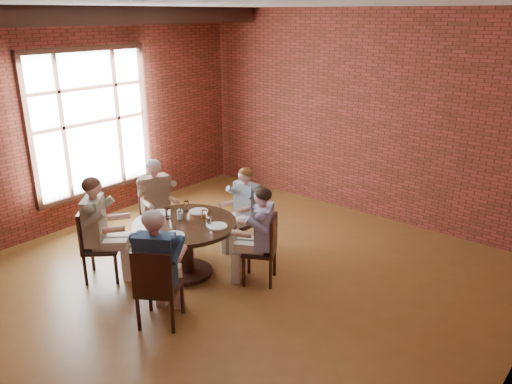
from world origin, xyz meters
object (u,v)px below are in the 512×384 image
Objects in this scene: chair_a at (266,247)px; diner_a at (259,236)px; chair_b at (247,217)px; chair_e at (156,285)px; dining_table at (185,238)px; diner_c at (157,204)px; diner_d at (100,229)px; chair_d at (94,241)px; diner_e at (158,268)px; chair_c at (156,212)px; diner_b at (244,210)px; smartphone at (170,239)px.

diner_a is at bearing -90.00° from chair_a.
chair_b is 2.20m from chair_e.
diner_c is (-0.98, 0.35, 0.13)m from dining_table.
diner_a is 2.05m from diner_d.
dining_table is 1.39× the size of chair_d.
chair_e is at bearing 90.00° from diner_e.
chair_b is at bearing -108.88° from diner_e.
chair_a is 1.02m from chair_b.
diner_c reaches higher than chair_a.
chair_d reaches higher than chair_c.
chair_b is 0.67× the size of diner_c.
diner_c is 2.02m from diner_e.
diner_d is at bearing -110.81° from diner_b.
chair_a is at bearing -66.26° from chair_c.
diner_b is at bearing -37.18° from diner_c.
chair_c is at bearing 153.84° from smartphone.
chair_e is at bearing -110.52° from diner_c.
diner_a is at bearing -31.68° from diner_b.
chair_c is 1.57m from smartphone.
diner_b is 0.90× the size of diner_d.
chair_c is 0.97× the size of chair_d.
diner_d is 1.45m from chair_e.
chair_a is 0.71× the size of diner_a.
smartphone is at bearing -62.15° from dining_table.
diner_e reaches higher than chair_c.
chair_d reaches higher than chair_b.
chair_a is 0.73× the size of diner_b.
chair_b is 1.38m from chair_c.
chair_e is at bearing -109.75° from chair_c.
diner_d reaches higher than chair_b.
dining_table is 1.19m from chair_e.
diner_e is at bearing -138.55° from chair_d.
smartphone is at bearing -64.28° from chair_a.
chair_b is 2.16m from chair_d.
chair_a is at bearing -27.48° from diner_b.
diner_a is 0.93× the size of diner_d.
smartphone is (1.02, 0.29, 0.06)m from diner_d.
chair_d reaches higher than chair_e.
dining_table is at bearing 124.36° from smartphone.
chair_d reaches higher than chair_a.
dining_table is 1.05× the size of diner_a.
chair_e reaches higher than chair_c.
chair_b is 0.71× the size of diner_b.
chair_b is 0.95× the size of chair_c.
diner_c reaches higher than diner_b.
diner_d is 1.45× the size of chair_e.
smartphone is (0.15, -1.51, 0.13)m from diner_b.
chair_c is (-1.16, -0.68, -0.12)m from diner_b.
chair_b is at bearing -68.90° from diner_d.
diner_d is at bearing -136.32° from dining_table.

